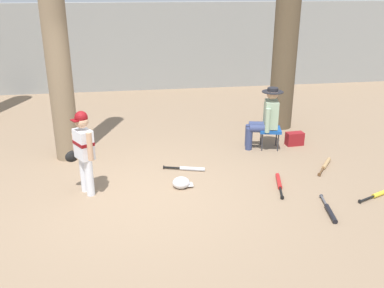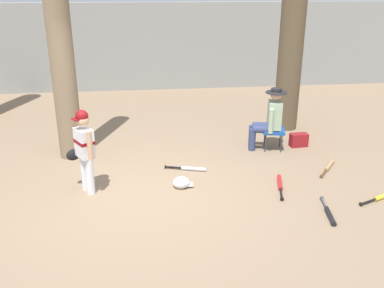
{
  "view_description": "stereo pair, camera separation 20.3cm",
  "coord_description": "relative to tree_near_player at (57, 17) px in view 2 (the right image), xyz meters",
  "views": [
    {
      "loc": [
        -0.19,
        -5.69,
        3.01
      ],
      "look_at": [
        0.74,
        0.15,
        0.75
      ],
      "focal_mm": 39.43,
      "sensor_mm": 36.0,
      "label": 1
    },
    {
      "loc": [
        0.02,
        -5.72,
        3.01
      ],
      "look_at": [
        0.74,
        0.15,
        0.75
      ],
      "focal_mm": 39.43,
      "sensor_mm": 36.0,
      "label": 2
    }
  ],
  "objects": [
    {
      "name": "ground_plane",
      "position": [
        1.31,
        -1.77,
        -2.49
      ],
      "size": [
        60.0,
        60.0,
        0.0
      ],
      "primitive_type": "plane",
      "color": "#897056"
    },
    {
      "name": "concrete_back_wall",
      "position": [
        1.31,
        5.22,
        -1.24
      ],
      "size": [
        18.0,
        0.36,
        2.51
      ],
      "primitive_type": "cube",
      "color": "gray",
      "rests_on": "ground"
    },
    {
      "name": "tree_near_player",
      "position": [
        0.0,
        0.0,
        0.0
      ],
      "size": [
        0.58,
        0.58,
        5.56
      ],
      "color": "#7F6B51",
      "rests_on": "ground"
    },
    {
      "name": "tree_behind_spectator",
      "position": [
        4.47,
        1.1,
        0.15
      ],
      "size": [
        0.83,
        0.83,
        6.15
      ],
      "color": "brown",
      "rests_on": "ground"
    },
    {
      "name": "young_ballplayer",
      "position": [
        0.44,
        -1.51,
        -1.75
      ],
      "size": [
        0.5,
        0.53,
        1.31
      ],
      "color": "white",
      "rests_on": "ground"
    },
    {
      "name": "folding_stool",
      "position": [
        3.81,
        -0.14,
        -2.13
      ],
      "size": [
        0.48,
        0.48,
        0.41
      ],
      "color": "#194C9E",
      "rests_on": "ground"
    },
    {
      "name": "seated_spectator",
      "position": [
        3.71,
        -0.12,
        -1.85
      ],
      "size": [
        0.68,
        0.54,
        1.2
      ],
      "color": "navy",
      "rests_on": "ground"
    },
    {
      "name": "handbag_beside_stool",
      "position": [
        4.36,
        -0.06,
        -2.36
      ],
      "size": [
        0.35,
        0.2,
        0.26
      ],
      "primitive_type": "cube",
      "rotation": [
        0.0,
        0.0,
        0.07
      ],
      "color": "maroon",
      "rests_on": "ground"
    },
    {
      "name": "bat_red_barrel",
      "position": [
        3.45,
        -1.71,
        -2.46
      ],
      "size": [
        0.27,
        0.8,
        0.07
      ],
      "color": "red",
      "rests_on": "ground"
    },
    {
      "name": "bat_yellow_trainer",
      "position": [
        4.83,
        -2.3,
        -2.46
      ],
      "size": [
        0.73,
        0.35,
        0.07
      ],
      "color": "yellow",
      "rests_on": "ground"
    },
    {
      "name": "bat_wood_tan",
      "position": [
        4.5,
        -1.14,
        -2.46
      ],
      "size": [
        0.52,
        0.64,
        0.07
      ],
      "color": "tan",
      "rests_on": "ground"
    },
    {
      "name": "bat_aluminum_silver",
      "position": [
        2.11,
        -0.94,
        -2.46
      ],
      "size": [
        0.71,
        0.27,
        0.07
      ],
      "color": "#B7BCC6",
      "rests_on": "ground"
    },
    {
      "name": "bat_black_composite",
      "position": [
        3.83,
        -2.68,
        -2.46
      ],
      "size": [
        0.2,
        0.74,
        0.07
      ],
      "color": "black",
      "rests_on": "ground"
    },
    {
      "name": "batting_helmet_white",
      "position": [
        1.89,
        -1.55,
        -2.41
      ],
      "size": [
        0.32,
        0.25,
        0.18
      ],
      "color": "silver",
      "rests_on": "ground"
    }
  ]
}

